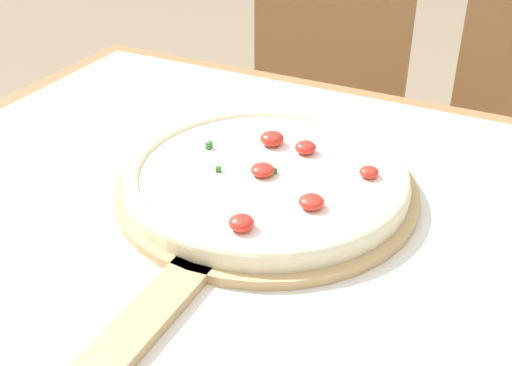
% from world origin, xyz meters
% --- Properties ---
extents(dining_table, '(1.14, 0.99, 0.78)m').
position_xyz_m(dining_table, '(0.00, 0.00, 0.66)').
color(dining_table, olive).
rests_on(dining_table, ground_plane).
extents(towel_cloth, '(1.06, 0.91, 0.00)m').
position_xyz_m(towel_cloth, '(0.00, 0.00, 0.78)').
color(towel_cloth, silver).
rests_on(towel_cloth, dining_table).
extents(pizza_peel, '(0.38, 0.60, 0.01)m').
position_xyz_m(pizza_peel, '(-0.04, 0.09, 0.79)').
color(pizza_peel, tan).
rests_on(pizza_peel, towel_cloth).
extents(pizza, '(0.36, 0.36, 0.04)m').
position_xyz_m(pizza, '(-0.04, 0.11, 0.81)').
color(pizza, beige).
rests_on(pizza, pizza_peel).
extents(chair_left, '(0.44, 0.44, 0.90)m').
position_xyz_m(chair_left, '(-0.24, 0.82, 0.52)').
color(chair_left, '#A37547').
rests_on(chair_left, ground_plane).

